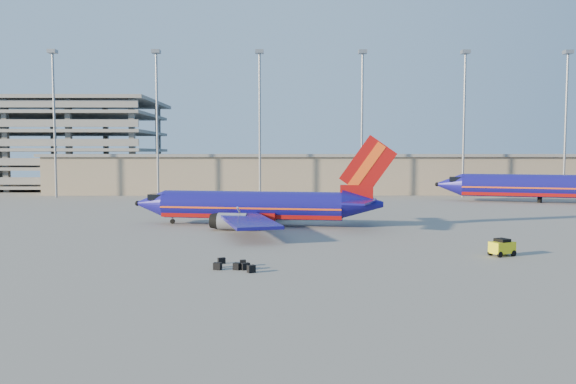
{
  "coord_description": "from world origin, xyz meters",
  "views": [
    {
      "loc": [
        -0.31,
        -64.15,
        8.75
      ],
      "look_at": [
        0.2,
        3.71,
        4.0
      ],
      "focal_mm": 35.0,
      "sensor_mm": 36.0,
      "label": 1
    }
  ],
  "objects": [
    {
      "name": "baggage_tug",
      "position": [
        18.25,
        -17.1,
        0.77
      ],
      "size": [
        2.39,
        1.99,
        1.48
      ],
      "rotation": [
        0.0,
        0.0,
        0.43
      ],
      "color": "yellow",
      "rests_on": "ground"
    },
    {
      "name": "light_mast_row",
      "position": [
        5.0,
        46.0,
        17.55
      ],
      "size": [
        101.6,
        1.6,
        28.65
      ],
      "color": "gray",
      "rests_on": "ground"
    },
    {
      "name": "aircraft_main",
      "position": [
        -3.44,
        2.97,
        2.31
      ],
      "size": [
        31.79,
        30.34,
        10.83
      ],
      "rotation": [
        0.0,
        0.0,
        -0.17
      ],
      "color": "navy",
      "rests_on": "ground"
    },
    {
      "name": "aircraft_second",
      "position": [
        45.57,
        33.25,
        2.98
      ],
      "size": [
        37.18,
        19.37,
        12.99
      ],
      "rotation": [
        0.0,
        0.0,
        -0.31
      ],
      "color": "navy",
      "rests_on": "ground"
    },
    {
      "name": "parking_garage",
      "position": [
        -62.0,
        74.05,
        11.73
      ],
      "size": [
        62.0,
        32.0,
        21.4
      ],
      "color": "slate",
      "rests_on": "ground"
    },
    {
      "name": "ground",
      "position": [
        0.0,
        0.0,
        0.0
      ],
      "size": [
        220.0,
        220.0,
        0.0
      ],
      "primitive_type": "plane",
      "color": "slate",
      "rests_on": "ground"
    },
    {
      "name": "terminal_building",
      "position": [
        10.0,
        58.0,
        4.32
      ],
      "size": [
        122.0,
        16.0,
        8.5
      ],
      "color": "gray",
      "rests_on": "ground"
    },
    {
      "name": "luggage_pile",
      "position": [
        -3.94,
        -22.31,
        0.25
      ],
      "size": [
        3.26,
        3.94,
        0.55
      ],
      "color": "black",
      "rests_on": "ground"
    }
  ]
}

